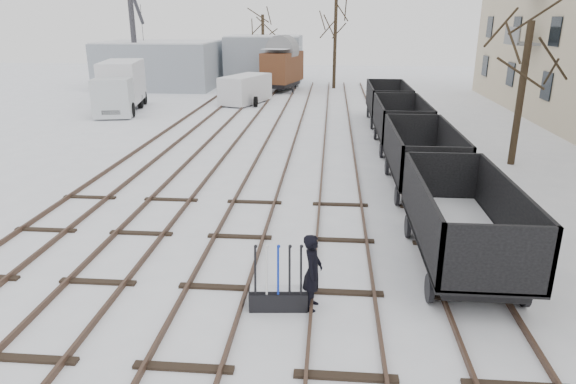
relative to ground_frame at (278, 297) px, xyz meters
name	(u,v)px	position (x,y,z in m)	size (l,w,h in m)	color
ground	(218,288)	(-1.54, 0.76, -0.28)	(120.00, 120.00, 0.00)	white
tracks	(277,148)	(-1.54, 14.43, -0.21)	(13.90, 52.00, 0.16)	black
shed_left	(161,65)	(-14.54, 36.76, 1.76)	(10.00, 8.00, 4.10)	#929CA4
shed_right	(265,59)	(-5.54, 40.76, 1.96)	(7.00, 6.00, 4.50)	#929CA4
ground_frame	(278,297)	(0.00, 0.00, 0.00)	(1.33, 0.53, 1.49)	black
worker	(313,272)	(0.75, 0.10, 0.60)	(0.65, 0.42, 1.77)	black
freight_wagon_a	(461,235)	(4.46, 2.42, 0.61)	(2.29, 5.73, 2.34)	black
freight_wagon_b	(421,166)	(4.46, 8.82, 0.61)	(2.29, 5.73, 2.34)	black
freight_wagon_c	(400,130)	(4.46, 15.22, 0.61)	(2.29, 5.73, 2.34)	black
freight_wagon_d	(387,108)	(4.46, 21.62, 0.61)	(2.29, 5.73, 2.34)	black
box_van_wagon	(282,66)	(-3.29, 35.21, 1.85)	(3.68, 5.28, 3.66)	black
lorry	(120,86)	(-13.35, 24.28, 1.42)	(3.32, 7.55, 3.30)	black
panel_van	(246,89)	(-5.38, 28.23, 0.80)	(3.52, 5.14, 2.08)	silver
crane	(137,63)	(-15.75, 34.06, 2.16)	(2.11, 5.51, 9.28)	#302F34
tree_near	(521,95)	(9.06, 12.70, 2.74)	(0.30, 0.30, 6.05)	black
tree_far_left	(263,49)	(-5.85, 42.04, 2.91)	(0.30, 0.30, 6.38)	black
tree_far_right	(335,45)	(1.20, 37.46, 3.54)	(0.30, 0.30, 7.65)	black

